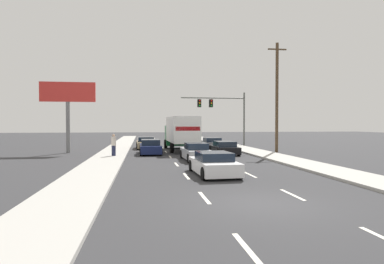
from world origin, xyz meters
TOP-DOWN VIEW (x-y plane):
  - ground_plane at (0.00, 25.00)m, footprint 140.00×140.00m
  - sidewalk_right at (6.54, 20.00)m, footprint 2.57×80.00m
  - sidewalk_left at (-6.54, 20.00)m, footprint 2.57×80.00m
  - lane_markings at (0.00, 21.19)m, footprint 3.54×62.00m
  - car_tan at (-3.58, 25.60)m, footprint 2.10×4.28m
  - car_navy at (-3.23, 19.14)m, footprint 1.96×4.71m
  - box_truck at (-0.16, 22.17)m, footprint 2.77×9.21m
  - car_silver at (-0.02, 13.45)m, footprint 1.95×4.35m
  - car_white at (-0.21, 6.45)m, footprint 2.15×4.38m
  - car_gray at (3.57, 24.94)m, footprint 2.01×4.28m
  - car_black at (3.20, 17.85)m, footprint 2.00×4.53m
  - traffic_signal_mast at (5.17, 28.71)m, footprint 7.91×0.69m
  - utility_pole_mid at (8.58, 19.00)m, footprint 1.80×0.28m
  - roadside_billboard at (-10.73, 21.30)m, footprint 4.96×0.36m
  - pedestrian_near_corner at (-6.20, 16.39)m, footprint 0.38×0.38m

SIDE VIEW (x-z plane):
  - ground_plane at x=0.00m, z-range 0.00..0.00m
  - lane_markings at x=0.00m, z-range 0.00..0.01m
  - sidewalk_right at x=6.54m, z-range 0.00..0.14m
  - sidewalk_left at x=-6.54m, z-range 0.00..0.14m
  - car_black at x=3.20m, z-range -0.04..1.12m
  - car_gray at x=3.57m, z-range -0.04..1.15m
  - car_white at x=-0.21m, z-range -0.04..1.17m
  - car_tan at x=-3.58m, z-range -0.06..1.22m
  - car_silver at x=-0.02m, z-range -0.06..1.23m
  - car_navy at x=-3.23m, z-range -0.05..1.26m
  - pedestrian_near_corner at x=-6.20m, z-range 0.14..1.88m
  - box_truck at x=-0.16m, z-range 0.29..3.65m
  - traffic_signal_mast at x=5.17m, z-range 1.46..7.99m
  - roadside_billboard at x=-10.73m, z-range 1.53..8.08m
  - utility_pole_mid at x=8.58m, z-range 0.14..10.41m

